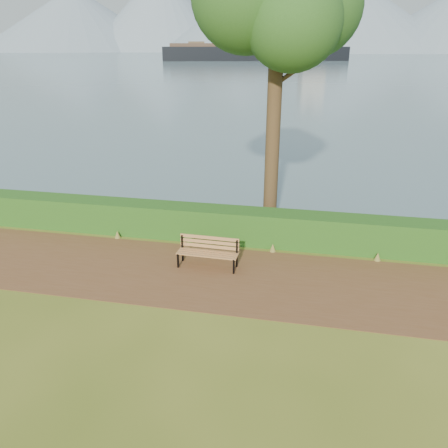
# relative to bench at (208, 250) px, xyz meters

# --- Properties ---
(ground) EXTENTS (140.00, 140.00, 0.00)m
(ground) POSITION_rel_bench_xyz_m (0.02, -0.82, -0.47)
(ground) COLOR #4E5C1A
(ground) RESTS_ON ground
(path) EXTENTS (40.00, 3.40, 0.01)m
(path) POSITION_rel_bench_xyz_m (0.02, -0.52, -0.47)
(path) COLOR brown
(path) RESTS_ON ground
(hedge) EXTENTS (32.00, 0.85, 1.00)m
(hedge) POSITION_rel_bench_xyz_m (0.02, 1.78, 0.03)
(hedge) COLOR #1B4614
(hedge) RESTS_ON ground
(water) EXTENTS (700.00, 510.00, 0.00)m
(water) POSITION_rel_bench_xyz_m (0.02, 259.18, -0.47)
(water) COLOR #476273
(water) RESTS_ON ground
(mountains) EXTENTS (585.00, 190.00, 70.00)m
(mountains) POSITION_rel_bench_xyz_m (-9.15, 405.23, 27.22)
(mountains) COLOR slate
(mountains) RESTS_ON ground
(bench) EXTENTS (1.64, 0.52, 0.82)m
(bench) POSITION_rel_bench_xyz_m (0.00, 0.00, 0.00)
(bench) COLOR black
(bench) RESTS_ON ground
(cargo_ship) EXTENTS (70.24, 28.47, 21.18)m
(cargo_ship) POSITION_rel_bench_xyz_m (-18.86, 167.76, 2.69)
(cargo_ship) COLOR black
(cargo_ship) RESTS_ON ground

